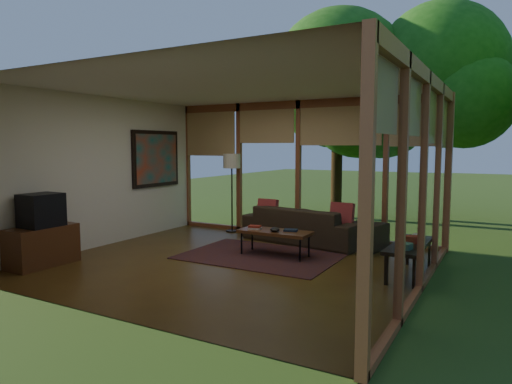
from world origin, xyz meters
The scene contains 25 objects.
floor centered at (0.00, 0.00, 0.00)m, with size 5.50×5.50×0.00m, color brown.
ceiling centered at (0.00, 0.00, 2.70)m, with size 5.50×5.50×0.00m, color white.
wall_left centered at (-2.75, 0.00, 1.35)m, with size 0.04×5.00×2.70m, color silver.
wall_front centered at (0.00, -2.50, 1.35)m, with size 5.50×0.04×2.70m, color silver.
window_wall_back centered at (0.00, 2.50, 1.35)m, with size 5.50×0.12×2.70m, color brown.
window_wall_right centered at (2.75, 0.00, 1.35)m, with size 0.12×5.00×2.70m, color brown.
tree_nw centered at (-0.18, 5.40, 3.48)m, with size 3.47×3.47×5.23m.
tree_ne centered at (2.10, 6.07, 3.63)m, with size 3.17×3.17×5.23m.
rug centered at (0.15, 0.65, 0.01)m, with size 2.49×1.77×0.01m, color maroon.
sofa centered at (0.35, 2.00, 0.34)m, with size 2.30×0.90×0.67m, color #322519.
pillow_left centered at (-0.40, 1.95, 0.58)m, with size 0.40×0.13×0.40m, color maroon.
pillow_right centered at (1.10, 1.95, 0.59)m, with size 0.41×0.14×0.41m, color maroon.
ct_book_lower centered at (0.00, 0.72, 0.44)m, with size 0.21×0.16×0.03m, color #BCB1AA.
ct_book_upper centered at (0.00, 0.72, 0.47)m, with size 0.20×0.15×0.03m, color maroon.
ct_book_side centered at (0.60, 0.85, 0.44)m, with size 0.22×0.16×0.03m, color black.
ct_bowl centered at (0.40, 0.67, 0.46)m, with size 0.16×0.16×0.07m, color black.
media_cabinet centered at (-2.47, -1.47, 0.30)m, with size 0.50×1.00×0.60m, color #5A3018.
television centered at (-2.45, -1.47, 0.85)m, with size 0.45×0.55×0.50m, color black.
console_book_a centered at (2.40, 0.28, 0.50)m, with size 0.23×0.17×0.08m, color #345B52.
console_book_b centered at (2.40, 0.73, 0.50)m, with size 0.22×0.16×0.10m, color maroon.
console_book_c centered at (2.40, 1.13, 0.48)m, with size 0.20×0.15×0.06m, color #BCB1AA.
floor_lamp centered at (-1.42, 2.27, 1.41)m, with size 0.36×0.36×1.65m.
coffee_table centered at (0.35, 0.77, 0.39)m, with size 1.20×0.50×0.43m.
side_console centered at (2.40, 0.68, 0.41)m, with size 0.60×1.40×0.46m.
wall_painting centered at (-2.71, 1.40, 1.55)m, with size 0.06×1.35×1.15m.
Camera 1 is at (3.66, -5.83, 1.80)m, focal length 32.00 mm.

